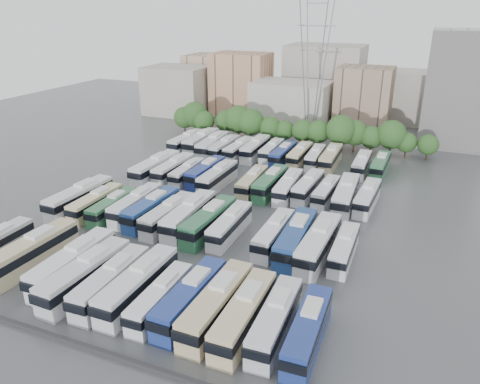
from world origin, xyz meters
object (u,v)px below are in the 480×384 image
at_px(bus_r0_s12, 275,320).
at_px(bus_r1_s11, 296,238).
at_px(bus_r1_s8, 230,225).
at_px(bus_r1_s13, 344,248).
at_px(bus_r1_s10, 274,234).
at_px(bus_r1_s7, 209,221).
at_px(apartment_tower, 458,89).
at_px(bus_r0_s5, 86,275).
at_px(bus_r3_s8, 300,155).
at_px(bus_r3_s13, 380,165).
at_px(bus_r0_s4, 73,263).
at_px(bus_r2_s12, 346,195).
at_px(bus_r0_s2, 32,251).
at_px(bus_r2_s1, 156,168).
at_px(bus_r2_s5, 218,177).
at_px(bus_r3_s5, 255,148).
at_px(bus_r0_s6, 111,281).
at_px(bus_r3_s9, 315,157).
at_px(bus_r0_s11, 244,314).
at_px(bus_r2_s2, 174,169).
at_px(bus_r3_s10, 331,158).
at_px(bus_r3_s6, 272,151).
at_px(bus_r1_s6, 189,215).
at_px(bus_r3_s0, 187,142).
at_px(bus_r3_s12, 361,164).
at_px(bus_r1_s0, 80,197).
at_px(bus_r3_s4, 239,149).
at_px(bus_r1_s1, 96,203).
at_px(bus_r1_s12, 318,243).
at_px(bus_r0_s10, 217,304).
at_px(bus_r2_s10, 308,187).
at_px(bus_r3_s3, 224,148).
at_px(electricity_pylon, 314,61).
at_px(bus_r1_s5, 168,215).
at_px(bus_r1_s2, 112,207).
at_px(bus_r0_s13, 308,330).
at_px(bus_r2_s4, 206,172).
at_px(bus_r3_s2, 213,145).
at_px(bus_r2_s11, 326,192).
at_px(bus_r2_s9, 288,186).
at_px(bus_r3_s1, 201,142).
at_px(bus_r3_s7, 283,154).
at_px(bus_r0_s8, 161,297).
at_px(bus_r0_s7, 138,284).
at_px(bus_r2_s3, 187,173).
at_px(bus_r2_s7, 252,182).

xyz_separation_m(bus_r0_s12, bus_r1_s11, (-3.00, 17.44, 0.20)).
bearing_deg(bus_r1_s8, bus_r1_s13, -2.11).
bearing_deg(bus_r1_s10, bus_r1_s7, -179.09).
bearing_deg(apartment_tower, bus_r0_s5, -115.24).
xyz_separation_m(bus_r3_s8, bus_r3_s13, (16.45, -0.00, -0.05)).
height_order(bus_r0_s4, bus_r2_s12, bus_r0_s4).
xyz_separation_m(bus_r0_s2, bus_r2_s1, (-3.16, 33.97, -0.00)).
bearing_deg(bus_r2_s5, bus_r3_s5, 90.97).
relative_size(bus_r0_s6, bus_r3_s9, 1.13).
xyz_separation_m(apartment_tower, bus_r0_s11, (-19.21, -82.34, -11.01)).
relative_size(bus_r2_s12, bus_r3_s13, 1.16).
relative_size(bus_r2_s2, bus_r3_s8, 1.04).
xyz_separation_m(bus_r1_s11, bus_r3_s13, (6.47, 36.62, -0.31)).
height_order(bus_r0_s4, bus_r3_s10, bus_r0_s4).
bearing_deg(bus_r3_s6, apartment_tower, 35.77).
xyz_separation_m(bus_r1_s6, bus_r3_s0, (-19.74, 35.29, -0.11)).
bearing_deg(bus_r1_s6, bus_r3_s12, 59.13).
bearing_deg(bus_r0_s6, bus_r0_s11, -1.13).
xyz_separation_m(bus_r1_s0, bus_r3_s4, (13.18, 35.45, -0.25)).
bearing_deg(bus_r1_s7, bus_r1_s1, -176.03).
relative_size(bus_r1_s12, bus_r2_s12, 1.01).
bearing_deg(bus_r0_s10, bus_r0_s2, 178.59).
bearing_deg(bus_r1_s6, bus_r2_s10, 53.65).
xyz_separation_m(bus_r0_s11, bus_r3_s3, (-26.53, 53.19, -0.12)).
bearing_deg(bus_r3_s12, bus_r0_s2, -122.97).
bearing_deg(bus_r2_s10, bus_r1_s6, -122.59).
distance_m(bus_r1_s13, bus_r3_s5, 45.40).
relative_size(apartment_tower, bus_r0_s6, 2.05).
height_order(electricity_pylon, bus_r1_s5, electricity_pylon).
bearing_deg(bus_r1_s6, bus_r1_s2, -176.55).
height_order(bus_r0_s12, bus_r3_s0, bus_r3_s0).
relative_size(bus_r0_s2, bus_r3_s4, 1.15).
xyz_separation_m(electricity_pylon, bus_r1_s12, (16.18, -56.84, -16.57)).
xyz_separation_m(bus_r0_s13, bus_r1_s0, (-42.90, 17.76, 0.22)).
xyz_separation_m(bus_r0_s5, bus_r2_s4, (-3.28, 37.72, -0.20)).
bearing_deg(bus_r3_s2, bus_r2_s11, -32.55).
bearing_deg(apartment_tower, bus_r2_s9, -119.26).
relative_size(apartment_tower, bus_r1_s5, 2.12).
distance_m(bus_r1_s6, bus_r3_s0, 40.43).
xyz_separation_m(bus_r3_s1, bus_r3_s4, (9.94, -1.45, -0.26)).
xyz_separation_m(bus_r0_s4, bus_r3_s13, (29.61, 53.41, -0.30)).
height_order(bus_r1_s1, bus_r1_s2, bus_r1_s1).
xyz_separation_m(bus_r0_s6, bus_r3_s7, (3.12, 54.07, -0.14)).
bearing_deg(bus_r0_s2, bus_r0_s6, -5.29).
distance_m(bus_r0_s8, bus_r2_s5, 37.48).
xyz_separation_m(bus_r0_s7, bus_r0_s8, (3.40, -0.80, -0.33)).
height_order(bus_r0_s11, bus_r2_s3, bus_r0_s11).
height_order(bus_r2_s7, bus_r2_s10, bus_r2_s10).
bearing_deg(bus_r1_s12, bus_r3_s9, 106.27).
relative_size(bus_r0_s4, bus_r3_s0, 1.06).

